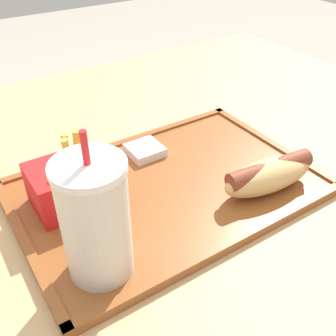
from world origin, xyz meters
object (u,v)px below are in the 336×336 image
(fries_carton, at_px, (69,184))
(sauce_cup_mayo, at_px, (143,150))
(soda_cup, at_px, (95,220))
(sauce_cup_ketchup, at_px, (96,167))
(hot_dog_far, at_px, (269,174))

(fries_carton, relative_size, sauce_cup_mayo, 1.91)
(soda_cup, height_order, sauce_cup_mayo, soda_cup)
(sauce_cup_mayo, distance_m, sauce_cup_ketchup, 0.08)
(soda_cup, relative_size, hot_dog_far, 1.19)
(hot_dog_far, height_order, fries_carton, fries_carton)
(hot_dog_far, relative_size, sauce_cup_mayo, 2.81)
(fries_carton, distance_m, sauce_cup_ketchup, 0.08)
(hot_dog_far, relative_size, fries_carton, 1.47)
(fries_carton, distance_m, sauce_cup_mayo, 0.15)
(sauce_cup_mayo, bearing_deg, fries_carton, 19.00)
(sauce_cup_mayo, xyz_separation_m, sauce_cup_ketchup, (0.08, 0.00, 0.00))
(hot_dog_far, bearing_deg, fries_carton, -27.21)
(soda_cup, height_order, sauce_cup_ketchup, soda_cup)
(hot_dog_far, bearing_deg, sauce_cup_mayo, -59.38)
(sauce_cup_ketchup, bearing_deg, hot_dog_far, 137.04)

